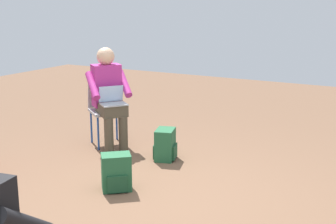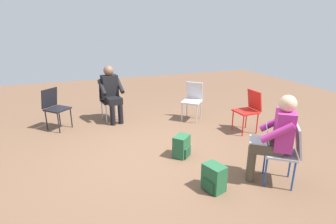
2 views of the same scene
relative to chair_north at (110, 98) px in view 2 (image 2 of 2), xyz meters
name	(u,v)px [view 2 (image 2 of 2)]	position (x,y,z in m)	size (l,w,h in m)	color
ground_plane	(149,156)	(0.29, -2.10, -0.50)	(14.00, 14.00, 0.00)	brown
chair_north	(110,98)	(0.00, 0.00, 0.00)	(0.46, 0.49, 0.85)	black
chair_northwest	(55,106)	(-1.15, -0.22, 0.00)	(0.58, 0.58, 0.85)	black
chair_northeast	(193,98)	(1.77, -0.69, 0.00)	(0.58, 0.59, 0.85)	#B7B7BC
chair_southeast	(287,150)	(1.80, -3.48, 0.00)	(0.58, 0.58, 0.85)	#B7B7BC
chair_east	(249,108)	(2.49, -1.77, 0.00)	(0.45, 0.41, 0.85)	red
person_with_laptop	(275,135)	(1.67, -3.38, 0.20)	(0.64, 0.63, 1.24)	#4C4233
person_in_black	(111,91)	(0.03, -0.16, 0.20)	(0.55, 0.56, 1.24)	black
backpack_near_laptop_user	(182,147)	(0.80, -2.29, -0.34)	(0.34, 0.33, 0.36)	#235B38
backpack_by_empty_chair	(214,179)	(0.82, -3.29, -0.34)	(0.30, 0.33, 0.36)	#235B38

